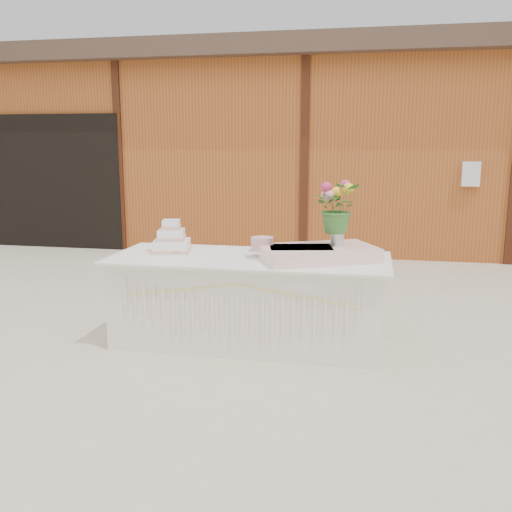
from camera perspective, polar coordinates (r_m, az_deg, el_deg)
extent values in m
plane|color=beige|center=(5.12, -0.67, -8.58)|extent=(80.00, 80.00, 0.00)
cube|color=#A05021|center=(10.76, 6.12, 9.91)|extent=(12.00, 4.00, 3.00)
cube|color=#433125|center=(10.85, 6.31, 18.66)|extent=(12.60, 4.60, 0.30)
cube|color=black|center=(10.15, -19.65, 6.99)|extent=(2.40, 0.08, 2.20)
cube|color=white|center=(5.00, -0.68, -4.54)|extent=(2.28, 0.88, 0.75)
cube|color=white|center=(4.91, -0.69, -0.21)|extent=(2.40, 1.00, 0.02)
cube|color=white|center=(5.20, -8.43, 1.01)|extent=(0.37, 0.37, 0.11)
cube|color=#EAA893|center=(5.20, -8.42, 0.67)|extent=(0.38, 0.38, 0.02)
cube|color=white|center=(5.18, -8.46, 2.12)|extent=(0.26, 0.26, 0.10)
cube|color=#EAA893|center=(5.19, -8.45, 1.83)|extent=(0.28, 0.28, 0.02)
cube|color=white|center=(5.17, -8.49, 3.13)|extent=(0.17, 0.17, 0.09)
cube|color=#EAA893|center=(5.17, -8.48, 2.88)|extent=(0.19, 0.19, 0.02)
cylinder|color=white|center=(4.88, 0.62, -0.09)|extent=(0.21, 0.21, 0.01)
cylinder|color=white|center=(4.87, 0.62, 0.21)|extent=(0.06, 0.06, 0.04)
cylinder|color=white|center=(4.87, 0.62, 0.50)|extent=(0.25, 0.25, 0.01)
cylinder|color=tan|center=(4.86, 0.62, 1.22)|extent=(0.19, 0.19, 0.11)
cube|color=beige|center=(4.78, 6.22, 0.26)|extent=(1.08, 0.90, 0.12)
cylinder|color=silver|center=(4.81, 8.13, 1.95)|extent=(0.12, 0.12, 0.16)
imported|color=#39702D|center=(4.77, 8.23, 5.39)|extent=(0.42, 0.38, 0.42)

